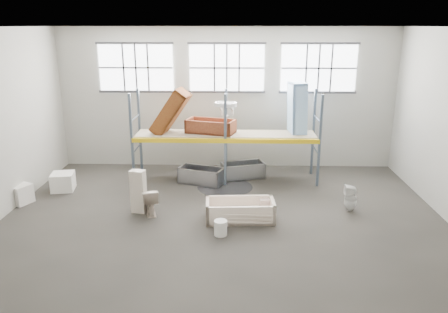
{
  "coord_description": "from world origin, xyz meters",
  "views": [
    {
      "loc": [
        0.34,
        -10.5,
        5.05
      ],
      "look_at": [
        0.0,
        1.5,
        1.4
      ],
      "focal_mm": 34.87,
      "sensor_mm": 36.0,
      "label": 1
    }
  ],
  "objects_px": {
    "blue_tub_upright": "(297,109)",
    "toilet_white": "(351,198)",
    "steel_tub_left": "(201,175)",
    "steel_tub_right": "(243,170)",
    "carton_near": "(19,194)",
    "rust_tub_flat": "(211,126)",
    "cistern_tall": "(138,191)",
    "bucket": "(221,228)",
    "toilet_beige": "(150,201)",
    "bathtub_beige": "(240,210)"
  },
  "relations": [
    {
      "from": "toilet_beige",
      "to": "cistern_tall",
      "type": "height_order",
      "value": "cistern_tall"
    },
    {
      "from": "toilet_white",
      "to": "steel_tub_left",
      "type": "xyz_separation_m",
      "value": [
        -4.38,
        2.13,
        -0.12
      ]
    },
    {
      "from": "cistern_tall",
      "to": "rust_tub_flat",
      "type": "xyz_separation_m",
      "value": [
        1.85,
        2.88,
        1.21
      ]
    },
    {
      "from": "bucket",
      "to": "carton_near",
      "type": "relative_size",
      "value": 0.59
    },
    {
      "from": "toilet_beige",
      "to": "carton_near",
      "type": "xyz_separation_m",
      "value": [
        -4.02,
        0.67,
        -0.1
      ]
    },
    {
      "from": "bucket",
      "to": "blue_tub_upright",
      "type": "bearing_deg",
      "value": 61.51
    },
    {
      "from": "blue_tub_upright",
      "to": "toilet_white",
      "type": "bearing_deg",
      "value": -66.27
    },
    {
      "from": "cistern_tall",
      "to": "carton_near",
      "type": "height_order",
      "value": "cistern_tall"
    },
    {
      "from": "steel_tub_right",
      "to": "rust_tub_flat",
      "type": "distance_m",
      "value": 1.9
    },
    {
      "from": "toilet_beige",
      "to": "steel_tub_left",
      "type": "distance_m",
      "value": 2.77
    },
    {
      "from": "bathtub_beige",
      "to": "rust_tub_flat",
      "type": "xyz_separation_m",
      "value": [
        -0.97,
        3.31,
        1.55
      ]
    },
    {
      "from": "rust_tub_flat",
      "to": "toilet_white",
      "type": "bearing_deg",
      "value": -32.89
    },
    {
      "from": "rust_tub_flat",
      "to": "blue_tub_upright",
      "type": "xyz_separation_m",
      "value": [
        2.85,
        0.15,
        0.57
      ]
    },
    {
      "from": "toilet_beige",
      "to": "carton_near",
      "type": "relative_size",
      "value": 1.16
    },
    {
      "from": "cistern_tall",
      "to": "bucket",
      "type": "distance_m",
      "value": 2.72
    },
    {
      "from": "cistern_tall",
      "to": "carton_near",
      "type": "distance_m",
      "value": 3.74
    },
    {
      "from": "bathtub_beige",
      "to": "bucket",
      "type": "distance_m",
      "value": 1.04
    },
    {
      "from": "blue_tub_upright",
      "to": "steel_tub_right",
      "type": "bearing_deg",
      "value": -178.05
    },
    {
      "from": "toilet_white",
      "to": "bucket",
      "type": "bearing_deg",
      "value": -63.65
    },
    {
      "from": "toilet_white",
      "to": "blue_tub_upright",
      "type": "relative_size",
      "value": 0.44
    },
    {
      "from": "cistern_tall",
      "to": "steel_tub_right",
      "type": "distance_m",
      "value": 4.2
    },
    {
      "from": "toilet_beige",
      "to": "steel_tub_left",
      "type": "bearing_deg",
      "value": -132.08
    },
    {
      "from": "toilet_beige",
      "to": "cistern_tall",
      "type": "relative_size",
      "value": 0.62
    },
    {
      "from": "bathtub_beige",
      "to": "cistern_tall",
      "type": "relative_size",
      "value": 1.5
    },
    {
      "from": "steel_tub_right",
      "to": "rust_tub_flat",
      "type": "height_order",
      "value": "rust_tub_flat"
    },
    {
      "from": "steel_tub_right",
      "to": "toilet_white",
      "type": "bearing_deg",
      "value": -42.39
    },
    {
      "from": "steel_tub_left",
      "to": "steel_tub_right",
      "type": "relative_size",
      "value": 1.01
    },
    {
      "from": "toilet_beige",
      "to": "rust_tub_flat",
      "type": "xyz_separation_m",
      "value": [
        1.52,
        3.0,
        1.44
      ]
    },
    {
      "from": "cistern_tall",
      "to": "steel_tub_left",
      "type": "xyz_separation_m",
      "value": [
        1.55,
        2.37,
        -0.35
      ]
    },
    {
      "from": "cistern_tall",
      "to": "blue_tub_upright",
      "type": "xyz_separation_m",
      "value": [
        4.71,
        3.03,
        1.78
      ]
    },
    {
      "from": "bathtub_beige",
      "to": "cistern_tall",
      "type": "height_order",
      "value": "cistern_tall"
    },
    {
      "from": "bathtub_beige",
      "to": "carton_near",
      "type": "height_order",
      "value": "carton_near"
    },
    {
      "from": "bathtub_beige",
      "to": "carton_near",
      "type": "relative_size",
      "value": 2.79
    },
    {
      "from": "cistern_tall",
      "to": "rust_tub_flat",
      "type": "relative_size",
      "value": 0.77
    },
    {
      "from": "carton_near",
      "to": "rust_tub_flat",
      "type": "bearing_deg",
      "value": 22.76
    },
    {
      "from": "steel_tub_right",
      "to": "blue_tub_upright",
      "type": "height_order",
      "value": "blue_tub_upright"
    },
    {
      "from": "steel_tub_left",
      "to": "steel_tub_right",
      "type": "bearing_deg",
      "value": 23.42
    },
    {
      "from": "cistern_tall",
      "to": "rust_tub_flat",
      "type": "bearing_deg",
      "value": 68.98
    },
    {
      "from": "steel_tub_left",
      "to": "carton_near",
      "type": "relative_size",
      "value": 2.19
    },
    {
      "from": "blue_tub_upright",
      "to": "steel_tub_left",
      "type": "bearing_deg",
      "value": -168.15
    },
    {
      "from": "bucket",
      "to": "steel_tub_right",
      "type": "bearing_deg",
      "value": 81.94
    },
    {
      "from": "steel_tub_right",
      "to": "carton_near",
      "type": "height_order",
      "value": "carton_near"
    },
    {
      "from": "toilet_beige",
      "to": "carton_near",
      "type": "distance_m",
      "value": 4.08
    },
    {
      "from": "rust_tub_flat",
      "to": "blue_tub_upright",
      "type": "relative_size",
      "value": 0.92
    },
    {
      "from": "rust_tub_flat",
      "to": "blue_tub_upright",
      "type": "bearing_deg",
      "value": 3.03
    },
    {
      "from": "blue_tub_upright",
      "to": "cistern_tall",
      "type": "bearing_deg",
      "value": -147.2
    },
    {
      "from": "bathtub_beige",
      "to": "carton_near",
      "type": "bearing_deg",
      "value": 167.98
    },
    {
      "from": "toilet_white",
      "to": "blue_tub_upright",
      "type": "distance_m",
      "value": 3.65
    },
    {
      "from": "cistern_tall",
      "to": "steel_tub_left",
      "type": "bearing_deg",
      "value": 68.51
    },
    {
      "from": "steel_tub_right",
      "to": "blue_tub_upright",
      "type": "xyz_separation_m",
      "value": [
        1.76,
        0.06,
        2.13
      ]
    }
  ]
}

